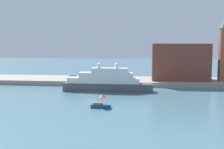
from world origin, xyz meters
name	(u,v)px	position (x,y,z in m)	size (l,w,h in m)	color
ground	(91,95)	(0.00, 0.00, 0.00)	(400.00, 400.00, 0.00)	slate
quay_dock	(103,81)	(0.00, 25.31, 0.84)	(110.00, 18.63, 1.68)	gray
large_yacht	(107,82)	(3.96, 6.59, 2.99)	(28.34, 4.54, 10.51)	#4C4C51
small_motorboat	(101,103)	(5.86, -17.18, 1.30)	(4.78, 1.97, 3.28)	navy
harbor_building	(180,62)	(28.82, 25.40, 8.38)	(20.55, 11.46, 13.39)	brown
bell_tower	(224,46)	(43.97, 23.78, 14.07)	(4.20, 4.20, 22.77)	#93513D
parked_car	(73,77)	(-11.02, 22.91, 2.25)	(4.06, 1.76, 1.32)	black
person_figure	(88,78)	(-5.11, 21.85, 2.44)	(0.36, 0.36, 1.64)	#4C4C4C
mooring_bollard	(105,80)	(1.87, 17.42, 2.03)	(0.53, 0.53, 0.70)	black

